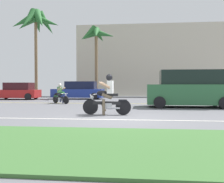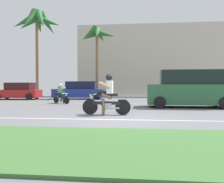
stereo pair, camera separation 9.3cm
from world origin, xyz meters
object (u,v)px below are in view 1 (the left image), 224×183
at_px(parked_car_0, 17,91).
at_px(parked_car_1, 79,91).
at_px(palm_tree_0, 96,38).
at_px(motorcyclist_distant, 61,95).
at_px(suv_nearby, 189,89).
at_px(palm_tree_1, 36,23).
at_px(motorcyclist, 107,98).

height_order(parked_car_0, parked_car_1, parked_car_1).
height_order(palm_tree_0, motorcyclist_distant, palm_tree_0).
relative_size(suv_nearby, motorcyclist_distant, 3.50).
relative_size(suv_nearby, palm_tree_0, 0.71).
height_order(parked_car_0, motorcyclist_distant, parked_car_0).
bearing_deg(parked_car_0, suv_nearby, -25.74).
bearing_deg(suv_nearby, motorcyclist_distant, 165.86).
bearing_deg(parked_car_0, palm_tree_1, 87.77).
height_order(parked_car_0, palm_tree_1, palm_tree_1).
distance_m(parked_car_1, motorcyclist_distant, 5.50).
height_order(suv_nearby, parked_car_0, suv_nearby).
distance_m(motorcyclist, palm_tree_0, 14.54).
xyz_separation_m(suv_nearby, parked_car_0, (-13.27, 6.40, -0.32)).
bearing_deg(motorcyclist, parked_car_0, 131.06).
bearing_deg(palm_tree_1, motorcyclist_distant, -58.09).
bearing_deg(parked_car_0, motorcyclist_distant, -39.98).
bearing_deg(motorcyclist_distant, parked_car_0, 140.02).
height_order(parked_car_1, palm_tree_0, palm_tree_0).
xyz_separation_m(parked_car_0, palm_tree_1, (0.15, 3.76, 6.73)).
bearing_deg(parked_car_1, palm_tree_0, 55.51).
relative_size(motorcyclist, parked_car_1, 0.45).
bearing_deg(parked_car_1, motorcyclist_distant, -89.57).
bearing_deg(suv_nearby, motorcyclist, -135.38).
bearing_deg(parked_car_0, motorcyclist, -48.94).
bearing_deg(suv_nearby, palm_tree_1, 142.26).
height_order(motorcyclist, motorcyclist_distant, motorcyclist).
bearing_deg(palm_tree_0, parked_car_0, -155.59).
height_order(parked_car_0, palm_tree_0, palm_tree_0).
bearing_deg(palm_tree_1, parked_car_0, -92.23).
bearing_deg(parked_car_1, suv_nearby, -42.89).
relative_size(parked_car_1, motorcyclist_distant, 3.26).
relative_size(parked_car_1, palm_tree_1, 0.51).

